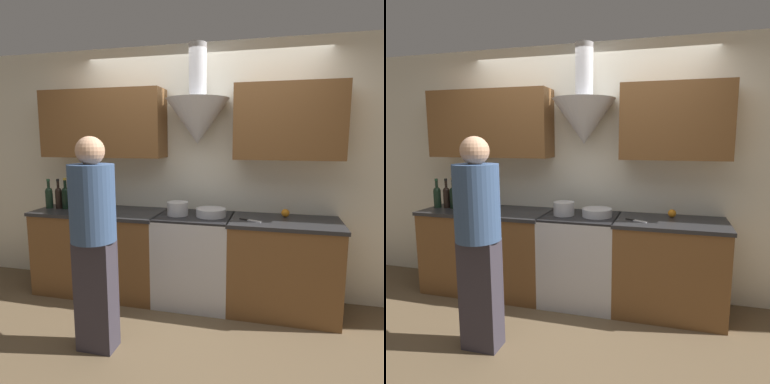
{
  "view_description": "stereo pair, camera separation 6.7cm",
  "coord_description": "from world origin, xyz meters",
  "views": [
    {
      "loc": [
        0.77,
        -2.89,
        1.64
      ],
      "look_at": [
        0.0,
        0.23,
        1.14
      ],
      "focal_mm": 32.0,
      "sensor_mm": 36.0,
      "label": 1
    },
    {
      "loc": [
        0.84,
        -2.87,
        1.64
      ],
      "look_at": [
        0.0,
        0.23,
        1.14
      ],
      "focal_mm": 32.0,
      "sensor_mm": 36.0,
      "label": 2
    }
  ],
  "objects": [
    {
      "name": "ground_plane",
      "position": [
        0.0,
        0.0,
        0.0
      ],
      "size": [
        12.0,
        12.0,
        0.0
      ],
      "primitive_type": "plane",
      "color": "brown"
    },
    {
      "name": "wall_back",
      "position": [
        -0.06,
        0.59,
        1.48
      ],
      "size": [
        8.4,
        0.62,
        2.6
      ],
      "color": "silver",
      "rests_on": "ground_plane"
    },
    {
      "name": "counter_left",
      "position": [
        -1.04,
        0.33,
        0.45
      ],
      "size": [
        1.36,
        0.62,
        0.89
      ],
      "color": "brown",
      "rests_on": "ground_plane"
    },
    {
      "name": "counter_right",
      "position": [
        0.87,
        0.33,
        0.45
      ],
      "size": [
        1.02,
        0.62,
        0.89
      ],
      "color": "brown",
      "rests_on": "ground_plane"
    },
    {
      "name": "stove_range",
      "position": [
        0.0,
        0.33,
        0.45
      ],
      "size": [
        0.73,
        0.6,
        0.89
      ],
      "color": "silver",
      "rests_on": "ground_plane"
    },
    {
      "name": "wine_bottle_0",
      "position": [
        -1.63,
        0.31,
        1.02
      ],
      "size": [
        0.08,
        0.08,
        0.32
      ],
      "color": "black",
      "rests_on": "counter_left"
    },
    {
      "name": "wine_bottle_1",
      "position": [
        -1.52,
        0.32,
        1.02
      ],
      "size": [
        0.07,
        0.07,
        0.32
      ],
      "color": "black",
      "rests_on": "counter_left"
    },
    {
      "name": "wine_bottle_2",
      "position": [
        -1.43,
        0.32,
        1.03
      ],
      "size": [
        0.08,
        0.08,
        0.34
      ],
      "color": "black",
      "rests_on": "counter_left"
    },
    {
      "name": "wine_bottle_3",
      "position": [
        -1.32,
        0.32,
        1.04
      ],
      "size": [
        0.08,
        0.08,
        0.35
      ],
      "color": "black",
      "rests_on": "counter_left"
    },
    {
      "name": "wine_bottle_4",
      "position": [
        -1.21,
        0.31,
        1.02
      ],
      "size": [
        0.07,
        0.07,
        0.31
      ],
      "color": "black",
      "rests_on": "counter_left"
    },
    {
      "name": "stock_pot",
      "position": [
        -0.17,
        0.3,
        0.96
      ],
      "size": [
        0.21,
        0.21,
        0.13
      ],
      "color": "silver",
      "rests_on": "stove_range"
    },
    {
      "name": "mixing_bowl",
      "position": [
        0.17,
        0.33,
        0.93
      ],
      "size": [
        0.29,
        0.29,
        0.08
      ],
      "color": "silver",
      "rests_on": "stove_range"
    },
    {
      "name": "orange_fruit",
      "position": [
        0.87,
        0.48,
        0.93
      ],
      "size": [
        0.08,
        0.08,
        0.08
      ],
      "color": "orange",
      "rests_on": "counter_right"
    },
    {
      "name": "chefs_knife",
      "position": [
        0.56,
        0.23,
        0.9
      ],
      "size": [
        0.21,
        0.11,
        0.01
      ],
      "rotation": [
        0.0,
        0.0,
        -0.41
      ],
      "color": "silver",
      "rests_on": "counter_right"
    },
    {
      "name": "person_foreground_left",
      "position": [
        -0.55,
        -0.64,
        0.92
      ],
      "size": [
        0.34,
        0.34,
        1.66
      ],
      "color": "#38333D",
      "rests_on": "ground_plane"
    }
  ]
}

